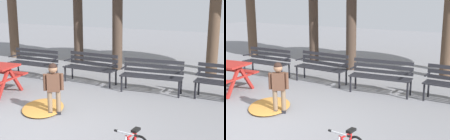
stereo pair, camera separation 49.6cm
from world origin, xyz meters
TOP-DOWN VIEW (x-y plane):
  - ground at (0.00, 0.00)m, footprint 36.00×36.00m
  - park_bench_far_left at (-2.46, 3.34)m, footprint 1.61×0.48m
  - park_bench_left at (-0.55, 3.49)m, footprint 1.63×0.57m
  - park_bench_right at (1.34, 3.31)m, footprint 1.63×0.57m
  - child_standing at (-0.06, 0.89)m, footprint 0.37×0.28m
  - leaf_pile at (-0.47, 1.04)m, footprint 1.43×1.58m

SIDE VIEW (x-z plane):
  - ground at x=0.00m, z-range 0.00..0.00m
  - leaf_pile at x=-0.47m, z-range 0.00..0.07m
  - park_bench_far_left at x=-2.46m, z-range 0.08..0.94m
  - park_bench_left at x=-0.55m, z-range 0.08..0.94m
  - park_bench_right at x=1.34m, z-range 0.08..0.94m
  - child_standing at x=-0.06m, z-range 0.10..1.22m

